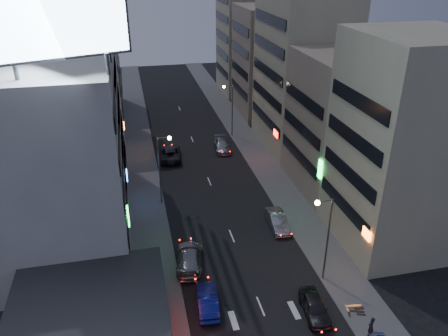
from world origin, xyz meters
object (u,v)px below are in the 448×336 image
object	(u,v)px
road_car_blue	(207,300)
person	(371,326)
scooter_blue	(385,327)
parked_car_left	(170,153)
scooter_black_b	(365,305)
parked_car_right_near	(315,307)
scooter_silver_a	(381,336)
scooter_silver_b	(362,298)
road_car_silver	(190,258)
parked_car_right_far	(222,145)
parked_car_right_mid	(277,221)

from	to	relation	value
road_car_blue	person	world-z (taller)	person
scooter_blue	parked_car_left	bearing A→B (deg)	38.00
person	scooter_black_b	size ratio (longest dim) A/B	0.86
parked_car_right_near	road_car_blue	world-z (taller)	road_car_blue
scooter_silver_a	scooter_black_b	size ratio (longest dim) A/B	0.85
scooter_silver_a	scooter_silver_b	world-z (taller)	scooter_silver_b
road_car_silver	scooter_blue	distance (m)	17.15
parked_car_right_near	scooter_black_b	distance (m)	4.06
parked_car_right_far	road_car_blue	bearing A→B (deg)	-98.97
parked_car_right_mid	road_car_silver	distance (m)	10.61
road_car_blue	parked_car_right_mid	bearing A→B (deg)	-127.71
scooter_blue	road_car_blue	bearing A→B (deg)	84.58
parked_car_right_near	scooter_blue	size ratio (longest dim) A/B	2.52
road_car_silver	scooter_blue	size ratio (longest dim) A/B	3.25
road_car_blue	scooter_silver_b	distance (m)	12.47
scooter_silver_b	parked_car_right_mid	bearing A→B (deg)	22.16
parked_car_right_far	scooter_black_b	world-z (taller)	parked_car_right_far
parked_car_right_near	scooter_silver_a	distance (m)	5.15
parked_car_right_mid	scooter_blue	xyz separation A→B (m)	(3.23, -15.28, -0.12)
road_car_silver	scooter_black_b	xyz separation A→B (m)	(12.68, -8.88, -0.10)
parked_car_right_far	scooter_silver_b	xyz separation A→B (m)	(4.35, -32.79, 0.01)
scooter_blue	scooter_silver_b	bearing A→B (deg)	22.50
scooter_black_b	scooter_silver_b	size ratio (longest dim) A/B	0.94
person	scooter_silver_b	world-z (taller)	person
scooter_silver_a	scooter_black_b	distance (m)	3.03
parked_car_right_mid	scooter_silver_a	world-z (taller)	parked_car_right_mid
scooter_blue	parked_car_right_mid	bearing A→B (deg)	30.44
road_car_blue	scooter_silver_b	bearing A→B (deg)	174.03
parked_car_right_far	scooter_silver_a	bearing A→B (deg)	-78.46
parked_car_right_far	scooter_blue	xyz separation A→B (m)	(4.56, -35.81, -0.10)
scooter_silver_a	road_car_blue	bearing A→B (deg)	45.49
parked_car_right_near	parked_car_left	size ratio (longest dim) A/B	0.73
parked_car_left	parked_car_right_far	size ratio (longest dim) A/B	1.16
parked_car_right_near	parked_car_right_mid	xyz separation A→B (m)	(1.11, 12.29, 0.03)
road_car_silver	person	bearing A→B (deg)	147.15
scooter_blue	scooter_black_b	world-z (taller)	scooter_black_b
parked_car_right_far	road_car_blue	xyz separation A→B (m)	(-7.87, -30.29, 0.01)
parked_car_right_near	scooter_silver_b	size ratio (longest dim) A/B	2.09
parked_car_left	scooter_blue	world-z (taller)	parked_car_left
parked_car_right_far	scooter_silver_b	bearing A→B (deg)	-76.85
parked_car_right_mid	road_car_silver	bearing A→B (deg)	-154.23
scooter_silver_a	scooter_silver_b	bearing A→B (deg)	-24.79
parked_car_right_near	scooter_silver_a	bearing A→B (deg)	-40.28
road_car_silver	scooter_blue	world-z (taller)	road_car_silver
parked_car_right_far	road_car_silver	bearing A→B (deg)	-103.35
parked_car_left	scooter_silver_a	xyz separation A→B (m)	(11.45, -35.22, -0.20)
parked_car_right_mid	parked_car_right_far	bearing A→B (deg)	96.70
scooter_blue	scooter_black_b	distance (m)	2.32
road_car_blue	scooter_black_b	world-z (taller)	road_car_blue
road_car_silver	scooter_black_b	distance (m)	15.48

